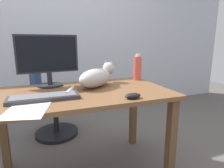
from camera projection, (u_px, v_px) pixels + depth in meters
back_wall at (57, 24)px, 2.72m from camera, size 6.00×0.04×2.60m
desk at (82, 104)px, 1.44m from camera, size 1.31×0.74×0.70m
office_chair at (50, 103)px, 2.13m from camera, size 0.49×0.48×0.91m
monitor at (48, 59)px, 1.54m from camera, size 0.48×0.20×0.41m
keyboard at (44, 97)px, 1.23m from camera, size 0.44×0.15×0.03m
cat at (97, 77)px, 1.56m from camera, size 0.49×0.42×0.20m
computer_mouse at (133, 96)px, 1.24m from camera, size 0.11×0.06×0.04m
paper_sheet at (27, 109)px, 1.04m from camera, size 0.28×0.34×0.00m
water_bottle at (137, 68)px, 1.82m from camera, size 0.08×0.08×0.25m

